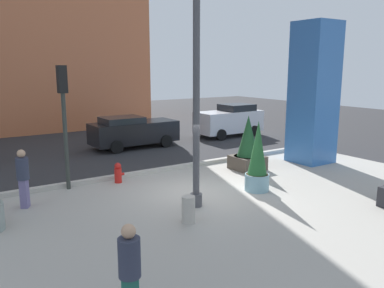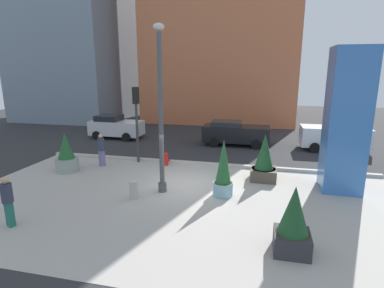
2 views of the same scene
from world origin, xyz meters
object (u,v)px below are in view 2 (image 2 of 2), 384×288
lamp_post (161,115)px  car_far_lane (116,127)px  pedestrian_by_curb (101,148)px  car_curb_east (335,136)px  car_curb_west (235,133)px  fire_hydrant (166,159)px  traffic_light_corner (136,112)px  pedestrian_on_sidewalk (8,199)px  art_pillar_blue (346,121)px  potted_plant_near_right (264,160)px  concrete_bollard (134,190)px  potted_plant_by_pillar (66,155)px  potted_plant_curbside (223,171)px  potted_plant_mid_plaza (293,222)px

lamp_post → car_far_lane: bearing=126.2°
lamp_post → pedestrian_by_curb: size_ratio=3.84×
car_curb_east → pedestrian_by_curb: 14.48m
car_curb_east → car_curb_west: (-6.41, -0.02, -0.11)m
car_far_lane → fire_hydrant: bearing=-44.6°
fire_hydrant → traffic_light_corner: traffic_light_corner is taller
pedestrian_on_sidewalk → art_pillar_blue: bearing=27.8°
pedestrian_on_sidewalk → pedestrian_by_curb: bearing=93.0°
fire_hydrant → car_curb_east: car_curb_east is taller
potted_plant_near_right → car_curb_east: potted_plant_near_right is taller
fire_hydrant → concrete_bollard: (0.10, -4.55, 0.01)m
concrete_bollard → traffic_light_corner: size_ratio=0.18×
traffic_light_corner → pedestrian_on_sidewalk: size_ratio=2.40×
car_curb_east → traffic_light_corner: bearing=-154.7°
lamp_post → pedestrian_by_curb: bearing=148.0°
lamp_post → car_curb_west: lamp_post is taller
potted_plant_near_right → pedestrian_by_curb: potted_plant_near_right is taller
potted_plant_near_right → car_curb_east: size_ratio=0.54×
potted_plant_by_pillar → car_curb_west: bearing=44.4°
pedestrian_by_curb → potted_plant_curbside: bearing=-20.3°
potted_plant_curbside → concrete_bollard: bearing=-162.3°
traffic_light_corner → car_curb_west: 7.52m
potted_plant_by_pillar → concrete_bollard: 5.35m
potted_plant_mid_plaza → car_curb_west: bearing=102.6°
potted_plant_by_pillar → pedestrian_on_sidewalk: potted_plant_by_pillar is taller
potted_plant_mid_plaza → fire_hydrant: 9.31m
car_far_lane → potted_plant_mid_plaza: bearing=-47.2°
car_curb_west → pedestrian_on_sidewalk: 14.58m
pedestrian_by_curb → potted_plant_by_pillar: bearing=-137.0°
fire_hydrant → car_curb_west: size_ratio=0.17×
potted_plant_mid_plaza → car_far_lane: bearing=132.8°
traffic_light_corner → car_far_lane: size_ratio=1.06×
lamp_post → potted_plant_curbside: (2.58, 0.15, -2.25)m
potted_plant_curbside → potted_plant_near_right: bearing=55.2°
potted_plant_by_pillar → car_curb_east: potted_plant_by_pillar is taller
potted_plant_mid_plaza → concrete_bollard: potted_plant_mid_plaza is taller
concrete_bollard → pedestrian_on_sidewalk: 4.39m
potted_plant_curbside → pedestrian_by_curb: bearing=159.7°
potted_plant_mid_plaza → potted_plant_by_pillar: (-10.67, 4.98, -0.08)m
pedestrian_on_sidewalk → potted_plant_by_pillar: bearing=106.6°
car_curb_east → pedestrian_on_sidewalk: car_curb_east is taller
potted_plant_near_right → potted_plant_mid_plaza: bearing=-81.9°
traffic_light_corner → pedestrian_on_sidewalk: bearing=-99.1°
lamp_post → potted_plant_curbside: lamp_post is taller
lamp_post → concrete_bollard: lamp_post is taller
potted_plant_curbside → pedestrian_by_curb: (-6.91, 2.55, -0.08)m
potted_plant_near_right → pedestrian_by_curb: bearing=178.5°
art_pillar_blue → potted_plant_by_pillar: (-13.04, -0.48, -2.16)m
car_curb_east → concrete_bollard: bearing=-133.1°
potted_plant_near_right → pedestrian_on_sidewalk: size_ratio=1.28×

